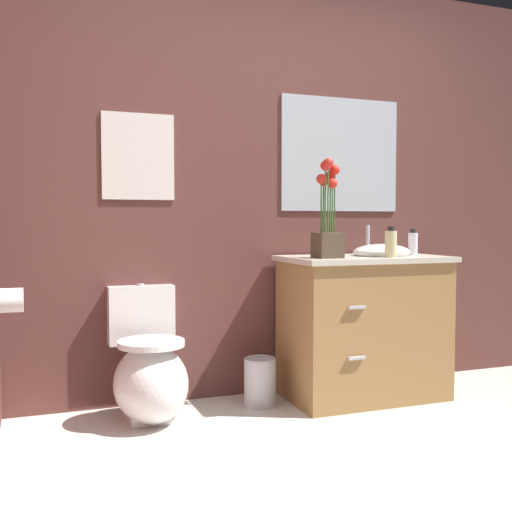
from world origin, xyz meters
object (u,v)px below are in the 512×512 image
at_px(vanity_cabinet, 364,325).
at_px(wall_poster, 138,157).
at_px(toilet, 149,373).
at_px(wall_mirror, 341,155).
at_px(toilet_paper_roll, 10,300).
at_px(lotion_bottle, 413,243).
at_px(flower_vase, 328,223).
at_px(soap_bottle, 391,243).
at_px(trash_bin, 260,382).

relative_size(vanity_cabinet, wall_poster, 2.13).
height_order(toilet, wall_mirror, wall_mirror).
relative_size(wall_mirror, toilet_paper_roll, 7.27).
bearing_deg(vanity_cabinet, toilet_paper_roll, -174.92).
bearing_deg(vanity_cabinet, lotion_bottle, -3.24).
distance_m(toilet, flower_vase, 1.25).
distance_m(flower_vase, wall_poster, 1.11).
bearing_deg(toilet, lotion_bottle, -1.62).
bearing_deg(toilet, soap_bottle, -8.54).
bearing_deg(toilet, wall_mirror, 12.03).
xyz_separation_m(wall_mirror, toilet_paper_roll, (-1.91, -0.46, -0.77)).
bearing_deg(wall_poster, lotion_bottle, -11.18).
bearing_deg(wall_poster, toilet, -90.00).
xyz_separation_m(lotion_bottle, wall_poster, (-1.58, 0.31, 0.49)).
relative_size(lotion_bottle, wall_poster, 0.33).
bearing_deg(wall_poster, trash_bin, -21.60).
bearing_deg(toilet, toilet_paper_roll, -163.32).
bearing_deg(lotion_bottle, trash_bin, 176.12).
height_order(soap_bottle, trash_bin, soap_bottle).
height_order(trash_bin, wall_poster, wall_poster).
distance_m(flower_vase, lotion_bottle, 0.63).
bearing_deg(wall_mirror, flower_vase, -126.41).
bearing_deg(lotion_bottle, soap_bottle, -148.71).
relative_size(lotion_bottle, toilet_paper_roll, 1.43).
height_order(toilet, toilet_paper_roll, toilet_paper_roll).
bearing_deg(toilet_paper_roll, toilet, 16.68).
bearing_deg(trash_bin, lotion_bottle, -3.88).
height_order(toilet, vanity_cabinet, vanity_cabinet).
distance_m(vanity_cabinet, wall_poster, 1.61).
bearing_deg(wall_mirror, vanity_cabinet, -89.45).
distance_m(vanity_cabinet, trash_bin, 0.70).
bearing_deg(soap_bottle, wall_mirror, 98.46).
relative_size(toilet, vanity_cabinet, 0.68).
bearing_deg(trash_bin, vanity_cabinet, -4.21).
distance_m(wall_mirror, toilet_paper_roll, 2.11).
bearing_deg(vanity_cabinet, soap_bottle, -68.89).
relative_size(vanity_cabinet, soap_bottle, 5.86).
xyz_separation_m(flower_vase, lotion_bottle, (0.61, 0.08, -0.12)).
distance_m(toilet, soap_bottle, 1.50).
distance_m(soap_bottle, wall_poster, 1.48).
bearing_deg(lotion_bottle, wall_poster, 168.82).
height_order(vanity_cabinet, wall_poster, wall_poster).
height_order(toilet, wall_poster, wall_poster).
relative_size(toilet, wall_poster, 1.45).
relative_size(trash_bin, toilet_paper_roll, 2.47).
bearing_deg(soap_bottle, flower_vase, 167.49).
xyz_separation_m(soap_bottle, lotion_bottle, (0.25, 0.15, -0.01)).
bearing_deg(trash_bin, toilet, -178.15).
bearing_deg(toilet_paper_roll, lotion_bottle, 3.89).
xyz_separation_m(soap_bottle, trash_bin, (-0.70, 0.22, -0.77)).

